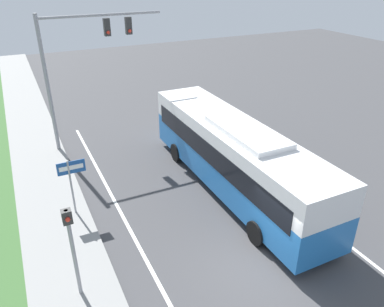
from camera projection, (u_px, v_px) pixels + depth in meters
ground_plane at (260, 264)px, 13.31m from camera, size 80.00×80.00×0.00m
lane_divider_near at (167, 299)px, 11.90m from camera, size 0.14×30.00×0.01m
lane_divider_far at (336, 235)px, 14.71m from camera, size 0.14×30.00×0.01m
bus at (234, 153)px, 16.89m from camera, size 2.69×12.04×3.44m
signal_gantry at (80, 54)px, 19.70m from camera, size 6.55×0.41×7.39m
pedestrian_signal at (71, 240)px, 11.05m from camera, size 0.28×0.34×3.32m
street_sign at (71, 177)px, 15.14m from camera, size 1.11×0.08×2.58m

